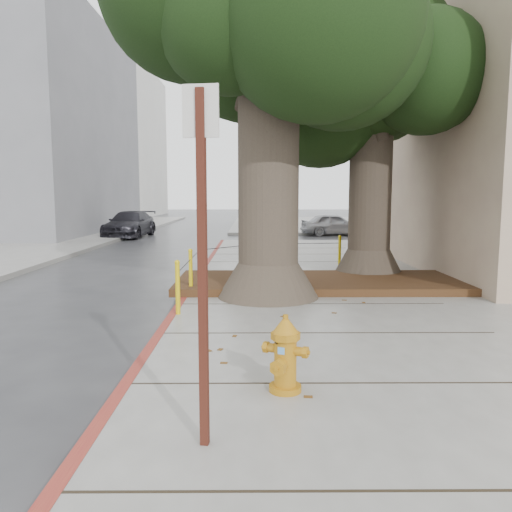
{
  "coord_description": "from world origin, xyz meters",
  "views": [
    {
      "loc": [
        -0.61,
        -7.23,
        2.19
      ],
      "look_at": [
        -0.55,
        1.69,
        1.1
      ],
      "focal_mm": 35.0,
      "sensor_mm": 36.0,
      "label": 1
    }
  ],
  "objects_px": {
    "fire_hydrant": "(285,354)",
    "car_silver": "(334,224)",
    "signpost": "(202,248)",
    "car_dark": "(130,224)",
    "car_red": "(420,226)"
  },
  "relations": [
    {
      "from": "fire_hydrant",
      "to": "car_silver",
      "type": "relative_size",
      "value": 0.23
    },
    {
      "from": "car_silver",
      "to": "signpost",
      "type": "bearing_deg",
      "value": 161.67
    },
    {
      "from": "fire_hydrant",
      "to": "car_dark",
      "type": "xyz_separation_m",
      "value": [
        -6.82,
        21.23,
        0.13
      ]
    },
    {
      "from": "signpost",
      "to": "car_silver",
      "type": "relative_size",
      "value": 0.81
    },
    {
      "from": "fire_hydrant",
      "to": "car_dark",
      "type": "bearing_deg",
      "value": 132.79
    },
    {
      "from": "car_silver",
      "to": "car_red",
      "type": "distance_m",
      "value": 4.6
    },
    {
      "from": "car_silver",
      "to": "fire_hydrant",
      "type": "bearing_deg",
      "value": 162.92
    },
    {
      "from": "car_silver",
      "to": "car_red",
      "type": "bearing_deg",
      "value": -103.64
    },
    {
      "from": "signpost",
      "to": "car_silver",
      "type": "distance_m",
      "value": 23.84
    },
    {
      "from": "signpost",
      "to": "car_red",
      "type": "height_order",
      "value": "signpost"
    },
    {
      "from": "signpost",
      "to": "car_red",
      "type": "xyz_separation_m",
      "value": [
        9.38,
        22.76,
        -1.23
      ]
    },
    {
      "from": "car_silver",
      "to": "car_dark",
      "type": "height_order",
      "value": "car_dark"
    },
    {
      "from": "car_red",
      "to": "car_dark",
      "type": "bearing_deg",
      "value": 96.75
    },
    {
      "from": "signpost",
      "to": "car_red",
      "type": "relative_size",
      "value": 0.87
    },
    {
      "from": "fire_hydrant",
      "to": "car_red",
      "type": "distance_m",
      "value": 23.31
    }
  ]
}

